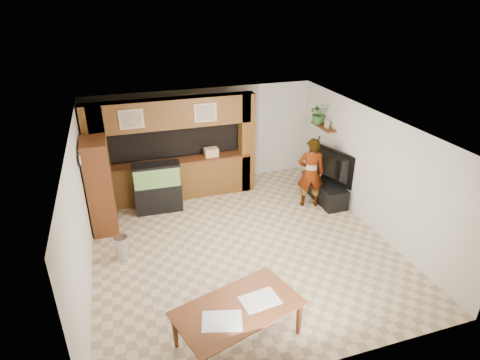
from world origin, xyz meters
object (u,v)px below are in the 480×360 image
object	(u,v)px
aquarium	(158,188)
television	(327,166)
pantry_cabinet	(100,186)
person	(311,173)
dining_table	(240,325)

from	to	relation	value
aquarium	television	world-z (taller)	television
pantry_cabinet	television	size ratio (longest dim) A/B	1.43
person	dining_table	bearing A→B (deg)	68.88
pantry_cabinet	person	distance (m)	4.85
pantry_cabinet	dining_table	size ratio (longest dim) A/B	1.12
aquarium	television	distance (m)	4.17
pantry_cabinet	dining_table	distance (m)	4.48
person	dining_table	xyz separation A→B (m)	(-2.95, -3.57, -0.55)
aquarium	television	bearing A→B (deg)	-7.73
dining_table	aquarium	bearing A→B (deg)	81.08
pantry_cabinet	person	xyz separation A→B (m)	(4.82, -0.44, -0.17)
pantry_cabinet	person	size ratio (longest dim) A/B	1.19
aquarium	television	size ratio (longest dim) A/B	0.83
pantry_cabinet	aquarium	world-z (taller)	pantry_cabinet
television	dining_table	size ratio (longest dim) A/B	0.79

